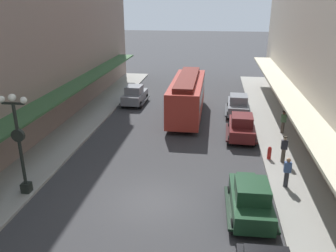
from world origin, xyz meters
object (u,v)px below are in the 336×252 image
lamp_post_with_clock (19,140)px  pedestrian_2 (283,122)px  fire_hydrant (269,153)px  pedestrian_0 (284,149)px  streetcar (187,95)px  parked_car_0 (238,105)px  pedestrian_1 (287,172)px  parked_car_3 (135,95)px  parked_car_2 (241,126)px  parked_car_4 (251,199)px

lamp_post_with_clock → pedestrian_2: size_ratio=3.09×
lamp_post_with_clock → fire_hydrant: (12.75, 5.70, -2.42)m
lamp_post_with_clock → pedestrian_0: (13.51, 5.38, -1.97)m
streetcar → fire_hydrant: 9.93m
pedestrian_0 → fire_hydrant: bearing=156.7°
parked_car_0 → fire_hydrant: size_ratio=5.24×
parked_car_0 → fire_hydrant: (1.47, -8.90, -0.38)m
lamp_post_with_clock → pedestrian_0: size_ratio=3.09×
lamp_post_with_clock → pedestrian_1: (13.16, 2.38, -2.00)m
streetcar → pedestrian_0: bearing=-51.8°
pedestrian_1 → pedestrian_2: 8.09m
fire_hydrant → pedestrian_1: (0.41, -3.32, 0.43)m
fire_hydrant → lamp_post_with_clock: bearing=-155.9°
streetcar → fire_hydrant: bearing=-54.1°
parked_car_0 → parked_car_3: bearing=167.9°
parked_car_2 → parked_car_0: bearing=89.6°
parked_car_3 → lamp_post_with_clock: lamp_post_with_clock is taller
parked_car_0 → pedestrian_2: parked_car_0 is taller
lamp_post_with_clock → pedestrian_2: (14.31, 10.39, -1.97)m
streetcar → lamp_post_with_clock: (-6.98, -13.67, 1.08)m
lamp_post_with_clock → pedestrian_2: bearing=36.0°
parked_car_3 → parked_car_4: 19.40m
pedestrian_2 → parked_car_3: bearing=153.5°
fire_hydrant → pedestrian_2: bearing=71.6°
lamp_post_with_clock → pedestrian_1: 13.52m
streetcar → pedestrian_1: bearing=-61.3°
parked_car_3 → streetcar: (5.21, -2.97, 0.96)m
parked_car_0 → pedestrian_1: size_ratio=2.62×
parked_car_0 → pedestrian_1: (1.88, -12.22, 0.05)m
parked_car_2 → parked_car_4: size_ratio=1.00×
parked_car_0 → parked_car_2: 5.41m
parked_car_4 → pedestrian_1: bearing=53.0°
pedestrian_2 → lamp_post_with_clock: bearing=-144.0°
parked_car_0 → streetcar: streetcar is taller
parked_car_4 → lamp_post_with_clock: (-11.09, 0.37, 2.04)m
parked_car_2 → pedestrian_0: bearing=-59.3°
pedestrian_1 → parked_car_2: bearing=105.7°
parked_car_4 → lamp_post_with_clock: bearing=178.1°
parked_car_0 → parked_car_2: bearing=-90.4°
pedestrian_0 → pedestrian_1: size_ratio=1.02×
streetcar → pedestrian_2: (7.33, -3.28, -0.89)m
fire_hydrant → parked_car_3: bearing=135.1°
parked_car_2 → fire_hydrant: parked_car_2 is taller
parked_car_4 → pedestrian_2: bearing=73.4°
parked_car_0 → streetcar: (-4.30, -0.93, 0.96)m
pedestrian_2 → fire_hydrant: bearing=-108.4°
lamp_post_with_clock → fire_hydrant: lamp_post_with_clock is taller
streetcar → fire_hydrant: size_ratio=11.71×
parked_car_4 → pedestrian_0: parked_car_4 is taller
parked_car_3 → fire_hydrant: 15.51m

